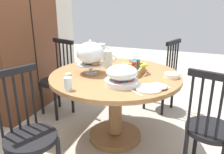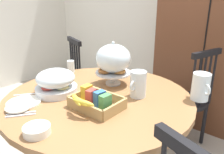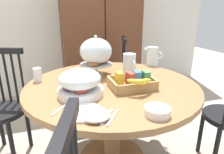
{
  "view_description": "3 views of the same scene",
  "coord_description": "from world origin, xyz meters",
  "px_view_note": "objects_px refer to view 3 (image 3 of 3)",
  "views": [
    {
      "loc": [
        -1.97,
        -0.72,
        1.45
      ],
      "look_at": [
        0.01,
        0.02,
        0.74
      ],
      "focal_mm": 36.9,
      "sensor_mm": 36.0,
      "label": 1
    },
    {
      "loc": [
        1.13,
        -1.06,
        1.42
      ],
      "look_at": [
        0.11,
        0.17,
        0.84
      ],
      "focal_mm": 36.8,
      "sensor_mm": 36.0,
      "label": 2
    },
    {
      "loc": [
        -0.33,
        -1.33,
        1.27
      ],
      "look_at": [
        0.11,
        0.02,
        0.79
      ],
      "focal_mm": 31.24,
      "sensor_mm": 36.0,
      "label": 3
    }
  ],
  "objects_px": {
    "windsor_chair_by_cabinet": "(3,110)",
    "cereal_bowl": "(157,111)",
    "butter_dish": "(77,70)",
    "cereal_basket": "(133,82)",
    "china_plate_large": "(83,112)",
    "fruit_platter_covered": "(80,83)",
    "china_plate_small": "(96,115)",
    "orange_juice_pitcher": "(152,57)",
    "pastry_stand_with_dome": "(96,53)",
    "windsor_chair_near_window": "(113,78)",
    "milk_pitcher": "(129,65)",
    "drinking_glass": "(38,75)",
    "wooden_armoire": "(100,32)",
    "dining_table": "(112,105)"
  },
  "relations": [
    {
      "from": "wooden_armoire",
      "to": "cereal_bowl",
      "type": "bearing_deg",
      "value": -96.19
    },
    {
      "from": "china_plate_large",
      "to": "windsor_chair_near_window",
      "type": "bearing_deg",
      "value": 65.29
    },
    {
      "from": "wooden_armoire",
      "to": "china_plate_large",
      "type": "height_order",
      "value": "wooden_armoire"
    },
    {
      "from": "cereal_basket",
      "to": "drinking_glass",
      "type": "height_order",
      "value": "cereal_basket"
    },
    {
      "from": "fruit_platter_covered",
      "to": "cereal_bowl",
      "type": "bearing_deg",
      "value": -48.2
    },
    {
      "from": "wooden_armoire",
      "to": "orange_juice_pitcher",
      "type": "bearing_deg",
      "value": -76.13
    },
    {
      "from": "wooden_armoire",
      "to": "cereal_basket",
      "type": "distance_m",
      "value": 1.66
    },
    {
      "from": "fruit_platter_covered",
      "to": "china_plate_small",
      "type": "xyz_separation_m",
      "value": [
        0.03,
        -0.32,
        -0.07
      ]
    },
    {
      "from": "pastry_stand_with_dome",
      "to": "drinking_glass",
      "type": "bearing_deg",
      "value": -177.39
    },
    {
      "from": "orange_juice_pitcher",
      "to": "milk_pitcher",
      "type": "bearing_deg",
      "value": -147.1
    },
    {
      "from": "wooden_armoire",
      "to": "cereal_bowl",
      "type": "xyz_separation_m",
      "value": [
        -0.22,
        -2.03,
        -0.22
      ]
    },
    {
      "from": "pastry_stand_with_dome",
      "to": "cereal_basket",
      "type": "bearing_deg",
      "value": -65.93
    },
    {
      "from": "windsor_chair_by_cabinet",
      "to": "orange_juice_pitcher",
      "type": "xyz_separation_m",
      "value": [
        1.44,
        0.01,
        0.37
      ]
    },
    {
      "from": "dining_table",
      "to": "milk_pitcher",
      "type": "relative_size",
      "value": 6.74
    },
    {
      "from": "pastry_stand_with_dome",
      "to": "windsor_chair_near_window",
      "type": "bearing_deg",
      "value": 60.93
    },
    {
      "from": "milk_pitcher",
      "to": "cereal_bowl",
      "type": "bearing_deg",
      "value": -100.86
    },
    {
      "from": "wooden_armoire",
      "to": "milk_pitcher",
      "type": "bearing_deg",
      "value": -93.6
    },
    {
      "from": "fruit_platter_covered",
      "to": "cereal_basket",
      "type": "height_order",
      "value": "fruit_platter_covered"
    },
    {
      "from": "wooden_armoire",
      "to": "china_plate_small",
      "type": "height_order",
      "value": "wooden_armoire"
    },
    {
      "from": "windsor_chair_by_cabinet",
      "to": "cereal_bowl",
      "type": "distance_m",
      "value": 1.37
    },
    {
      "from": "orange_juice_pitcher",
      "to": "drinking_glass",
      "type": "bearing_deg",
      "value": -170.76
    },
    {
      "from": "china_plate_small",
      "to": "windsor_chair_by_cabinet",
      "type": "bearing_deg",
      "value": 126.49
    },
    {
      "from": "cereal_bowl",
      "to": "butter_dish",
      "type": "distance_m",
      "value": 1.01
    },
    {
      "from": "windsor_chair_near_window",
      "to": "pastry_stand_with_dome",
      "type": "bearing_deg",
      "value": -119.07
    },
    {
      "from": "china_plate_large",
      "to": "china_plate_small",
      "type": "bearing_deg",
      "value": -52.03
    },
    {
      "from": "cereal_basket",
      "to": "china_plate_large",
      "type": "distance_m",
      "value": 0.48
    },
    {
      "from": "dining_table",
      "to": "drinking_glass",
      "type": "bearing_deg",
      "value": 158.06
    },
    {
      "from": "windsor_chair_by_cabinet",
      "to": "fruit_platter_covered",
      "type": "relative_size",
      "value": 3.25
    },
    {
      "from": "dining_table",
      "to": "orange_juice_pitcher",
      "type": "bearing_deg",
      "value": 35.3
    },
    {
      "from": "china_plate_small",
      "to": "butter_dish",
      "type": "xyz_separation_m",
      "value": [
        0.03,
        0.89,
        -0.01
      ]
    },
    {
      "from": "cereal_basket",
      "to": "butter_dish",
      "type": "bearing_deg",
      "value": 118.97
    },
    {
      "from": "drinking_glass",
      "to": "butter_dish",
      "type": "height_order",
      "value": "drinking_glass"
    },
    {
      "from": "wooden_armoire",
      "to": "drinking_glass",
      "type": "distance_m",
      "value": 1.53
    },
    {
      "from": "butter_dish",
      "to": "dining_table",
      "type": "bearing_deg",
      "value": -63.93
    },
    {
      "from": "milk_pitcher",
      "to": "cereal_basket",
      "type": "height_order",
      "value": "milk_pitcher"
    },
    {
      "from": "orange_juice_pitcher",
      "to": "china_plate_large",
      "type": "xyz_separation_m",
      "value": [
        -0.86,
        -0.8,
        -0.08
      ]
    },
    {
      "from": "china_plate_small",
      "to": "drinking_glass",
      "type": "relative_size",
      "value": 1.36
    },
    {
      "from": "dining_table",
      "to": "fruit_platter_covered",
      "type": "bearing_deg",
      "value": -150.04
    },
    {
      "from": "milk_pitcher",
      "to": "china_plate_large",
      "type": "height_order",
      "value": "milk_pitcher"
    },
    {
      "from": "orange_juice_pitcher",
      "to": "cereal_bowl",
      "type": "height_order",
      "value": "orange_juice_pitcher"
    },
    {
      "from": "wooden_armoire",
      "to": "pastry_stand_with_dome",
      "type": "relative_size",
      "value": 5.7
    },
    {
      "from": "butter_dish",
      "to": "orange_juice_pitcher",
      "type": "bearing_deg",
      "value": -1.57
    },
    {
      "from": "pastry_stand_with_dome",
      "to": "china_plate_large",
      "type": "relative_size",
      "value": 1.56
    },
    {
      "from": "pastry_stand_with_dome",
      "to": "windsor_chair_by_cabinet",
      "type": "bearing_deg",
      "value": 169.77
    },
    {
      "from": "cereal_bowl",
      "to": "drinking_glass",
      "type": "xyz_separation_m",
      "value": [
        -0.62,
        0.76,
        0.03
      ]
    },
    {
      "from": "butter_dish",
      "to": "windsor_chair_by_cabinet",
      "type": "bearing_deg",
      "value": -177.13
    },
    {
      "from": "dining_table",
      "to": "china_plate_small",
      "type": "xyz_separation_m",
      "value": [
        -0.24,
        -0.47,
        0.21
      ]
    },
    {
      "from": "fruit_platter_covered",
      "to": "milk_pitcher",
      "type": "distance_m",
      "value": 0.59
    },
    {
      "from": "dining_table",
      "to": "cereal_bowl",
      "type": "bearing_deg",
      "value": -81.85
    },
    {
      "from": "wooden_armoire",
      "to": "pastry_stand_with_dome",
      "type": "xyz_separation_m",
      "value": [
        -0.36,
        -1.24,
        -0.05
      ]
    }
  ]
}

